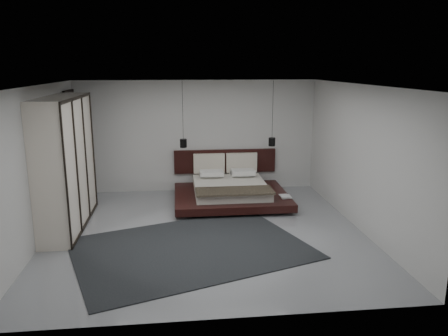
{
  "coord_description": "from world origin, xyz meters",
  "views": [
    {
      "loc": [
        -0.55,
        -7.94,
        3.14
      ],
      "look_at": [
        0.48,
        1.2,
        0.98
      ],
      "focal_mm": 35.0,
      "sensor_mm": 36.0,
      "label": 1
    }
  ],
  "objects": [
    {
      "name": "wall_front",
      "position": [
        0.0,
        -3.0,
        1.4
      ],
      "size": [
        6.0,
        0.0,
        6.0
      ],
      "primitive_type": "plane",
      "rotation": [
        -1.57,
        0.0,
        0.0
      ],
      "color": "silver",
      "rests_on": "floor"
    },
    {
      "name": "book_lower",
      "position": [
        1.77,
        1.28,
        0.26
      ],
      "size": [
        0.24,
        0.32,
        0.03
      ],
      "primitive_type": "imported",
      "rotation": [
        0.0,
        0.0,
        -0.04
      ],
      "color": "#99724C",
      "rests_on": "bed"
    },
    {
      "name": "lattice_screen",
      "position": [
        -2.95,
        2.45,
        1.3
      ],
      "size": [
        0.05,
        0.9,
        2.6
      ],
      "primitive_type": "cube",
      "color": "black",
      "rests_on": "floor"
    },
    {
      "name": "ceiling",
      "position": [
        0.0,
        0.0,
        2.8
      ],
      "size": [
        6.0,
        6.0,
        0.0
      ],
      "primitive_type": "plane",
      "rotation": [
        3.14,
        0.0,
        0.0
      ],
      "color": "white",
      "rests_on": "wall_back"
    },
    {
      "name": "pendant_right",
      "position": [
        1.77,
        2.31,
        1.35
      ],
      "size": [
        0.16,
        0.16,
        1.56
      ],
      "color": "black",
      "rests_on": "ceiling"
    },
    {
      "name": "book_upper",
      "position": [
        1.76,
        1.26,
        0.28
      ],
      "size": [
        0.22,
        0.29,
        0.02
      ],
      "primitive_type": "imported",
      "rotation": [
        0.0,
        0.0,
        0.06
      ],
      "color": "#99724C",
      "rests_on": "book_lower"
    },
    {
      "name": "floor",
      "position": [
        0.0,
        0.0,
        0.0
      ],
      "size": [
        6.0,
        6.0,
        0.0
      ],
      "primitive_type": "plane",
      "color": "gray",
      "rests_on": "ground"
    },
    {
      "name": "wardrobe",
      "position": [
        -2.7,
        0.67,
        1.29
      ],
      "size": [
        0.62,
        2.63,
        2.58
      ],
      "color": "silver",
      "rests_on": "floor"
    },
    {
      "name": "wall_left",
      "position": [
        -3.0,
        0.0,
        1.4
      ],
      "size": [
        0.0,
        6.0,
        6.0
      ],
      "primitive_type": "plane",
      "rotation": [
        1.57,
        0.0,
        1.57
      ],
      "color": "silver",
      "rests_on": "floor"
    },
    {
      "name": "rug",
      "position": [
        -0.33,
        -0.76,
        0.01
      ],
      "size": [
        4.62,
        3.93,
        0.02
      ],
      "primitive_type": "cube",
      "rotation": [
        0.0,
        0.0,
        0.34
      ],
      "color": "black",
      "rests_on": "floor"
    },
    {
      "name": "bed",
      "position": [
        0.7,
        1.92,
        0.28
      ],
      "size": [
        2.61,
        2.32,
        1.05
      ],
      "color": "black",
      "rests_on": "floor"
    },
    {
      "name": "wall_back",
      "position": [
        0.0,
        3.0,
        1.4
      ],
      "size": [
        6.0,
        0.0,
        6.0
      ],
      "primitive_type": "plane",
      "rotation": [
        1.57,
        0.0,
        0.0
      ],
      "color": "silver",
      "rests_on": "floor"
    },
    {
      "name": "pendant_left",
      "position": [
        -0.37,
        2.31,
        1.36
      ],
      "size": [
        0.16,
        0.16,
        1.55
      ],
      "color": "black",
      "rests_on": "ceiling"
    },
    {
      "name": "wall_right",
      "position": [
        3.0,
        0.0,
        1.4
      ],
      "size": [
        0.0,
        6.0,
        6.0
      ],
      "primitive_type": "plane",
      "rotation": [
        1.57,
        0.0,
        -1.57
      ],
      "color": "silver",
      "rests_on": "floor"
    }
  ]
}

